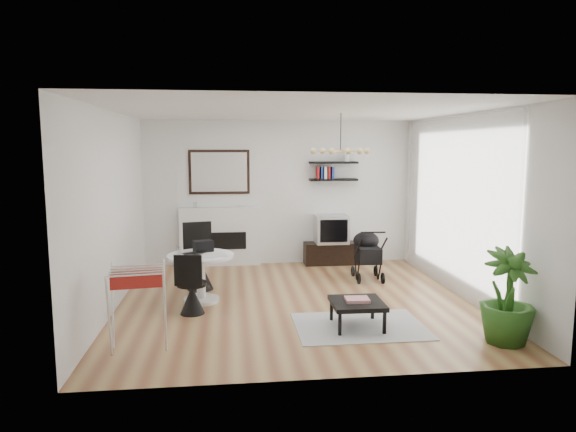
{
  "coord_description": "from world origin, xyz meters",
  "views": [
    {
      "loc": [
        -0.93,
        -7.1,
        2.22
      ],
      "look_at": [
        -0.06,
        0.4,
        1.19
      ],
      "focal_mm": 32.0,
      "sensor_mm": 36.0,
      "label": 1
    }
  ],
  "objects": [
    {
      "name": "black_bag",
      "position": [
        -1.31,
        0.36,
        0.77
      ],
      "size": [
        0.31,
        0.25,
        0.16
      ],
      "primitive_type": "cube",
      "rotation": [
        0.0,
        0.0,
        0.38
      ],
      "color": "black",
      "rests_on": "dining_table"
    },
    {
      "name": "fireplace",
      "position": [
        -1.1,
        2.42,
        0.69
      ],
      "size": [
        1.5,
        0.17,
        2.16
      ],
      "color": "white",
      "rests_on": "floor"
    },
    {
      "name": "drying_rack",
      "position": [
        -1.93,
        -1.54,
        0.48
      ],
      "size": [
        0.68,
        0.64,
        0.91
      ],
      "rotation": [
        0.0,
        0.0,
        0.13
      ],
      "color": "white",
      "rests_on": "floor"
    },
    {
      "name": "laptop",
      "position": [
        -1.4,
        0.14,
        0.71
      ],
      "size": [
        0.43,
        0.38,
        0.03
      ],
      "primitive_type": "imported",
      "rotation": [
        0.0,
        0.0,
        0.53
      ],
      "color": "black",
      "rests_on": "dining_table"
    },
    {
      "name": "crt_tv",
      "position": [
        0.98,
        2.29,
        0.68
      ],
      "size": [
        0.61,
        0.53,
        0.53
      ],
      "color": "silver",
      "rests_on": "tv_console"
    },
    {
      "name": "sheer_curtain",
      "position": [
        2.4,
        0.2,
        1.35
      ],
      "size": [
        0.04,
        3.6,
        2.6
      ],
      "primitive_type": "cube",
      "color": "white",
      "rests_on": "wall_right"
    },
    {
      "name": "shelf_upper",
      "position": [
        1.02,
        2.37,
        1.92
      ],
      "size": [
        0.9,
        0.25,
        0.04
      ],
      "primitive_type": "cube",
      "color": "black",
      "rests_on": "wall_back"
    },
    {
      "name": "wall_back",
      "position": [
        0.0,
        2.5,
        1.35
      ],
      "size": [
        5.0,
        0.0,
        5.0
      ],
      "primitive_type": "plane",
      "rotation": [
        1.57,
        0.0,
        0.0
      ],
      "color": "white",
      "rests_on": "floor"
    },
    {
      "name": "potted_plant",
      "position": [
        2.17,
        -1.82,
        0.54
      ],
      "size": [
        0.7,
        0.7,
        1.08
      ],
      "primitive_type": "imported",
      "rotation": [
        0.0,
        0.0,
        0.16
      ],
      "color": "#275718",
      "rests_on": "floor"
    },
    {
      "name": "floor",
      "position": [
        0.0,
        0.0,
        0.0
      ],
      "size": [
        5.0,
        5.0,
        0.0
      ],
      "primitive_type": "plane",
      "color": "brown",
      "rests_on": "ground"
    },
    {
      "name": "wall_right",
      "position": [
        2.5,
        0.0,
        1.35
      ],
      "size": [
        0.0,
        5.0,
        5.0
      ],
      "primitive_type": "plane",
      "rotation": [
        1.57,
        0.0,
        -1.57
      ],
      "color": "white",
      "rests_on": "floor"
    },
    {
      "name": "wall_left",
      "position": [
        -2.5,
        0.0,
        1.35
      ],
      "size": [
        0.0,
        5.0,
        5.0
      ],
      "primitive_type": "plane",
      "rotation": [
        1.57,
        0.0,
        1.57
      ],
      "color": "white",
      "rests_on": "floor"
    },
    {
      "name": "newspaper",
      "position": [
        -1.17,
        0.08,
        0.7
      ],
      "size": [
        0.4,
        0.36,
        0.01
      ],
      "primitive_type": "cube",
      "rotation": [
        0.0,
        0.0,
        0.29
      ],
      "color": "white",
      "rests_on": "dining_table"
    },
    {
      "name": "chair_near",
      "position": [
        -1.44,
        -0.39,
        0.26
      ],
      "size": [
        0.41,
        0.43,
        0.84
      ],
      "rotation": [
        0.0,
        0.0,
        2.97
      ],
      "color": "black",
      "rests_on": "floor"
    },
    {
      "name": "dining_table",
      "position": [
        -1.35,
        0.15,
        0.46
      ],
      "size": [
        0.95,
        0.95,
        0.69
      ],
      "color": "white",
      "rests_on": "floor"
    },
    {
      "name": "magazines",
      "position": [
        0.61,
        -1.15,
        0.35
      ],
      "size": [
        0.3,
        0.24,
        0.04
      ],
      "primitive_type": "cube",
      "rotation": [
        0.0,
        0.0,
        -0.05
      ],
      "color": "#C83239",
      "rests_on": "coffee_table"
    },
    {
      "name": "shelf_lower",
      "position": [
        1.02,
        2.37,
        1.6
      ],
      "size": [
        0.9,
        0.25,
        0.04
      ],
      "primitive_type": "cube",
      "color": "black",
      "rests_on": "wall_back"
    },
    {
      "name": "pendant_lamp",
      "position": [
        0.7,
        0.3,
        2.15
      ],
      "size": [
        0.9,
        0.9,
        0.1
      ],
      "primitive_type": null,
      "color": "tan",
      "rests_on": "ceiling"
    },
    {
      "name": "rug",
      "position": [
        0.66,
        -1.12,
        0.01
      ],
      "size": [
        1.59,
        1.15,
        0.01
      ],
      "primitive_type": "cube",
      "color": "#A7A7A7",
      "rests_on": "floor"
    },
    {
      "name": "tv_console",
      "position": [
        1.02,
        2.3,
        0.21
      ],
      "size": [
        1.1,
        0.38,
        0.41
      ],
      "primitive_type": "cube",
      "color": "black",
      "rests_on": "floor"
    },
    {
      "name": "chair_far",
      "position": [
        -1.4,
        0.83,
        0.33
      ],
      "size": [
        0.52,
        0.53,
        1.04
      ],
      "rotation": [
        0.0,
        0.0,
        0.2
      ],
      "color": "black",
      "rests_on": "floor"
    },
    {
      "name": "ceiling",
      "position": [
        0.0,
        0.0,
        2.7
      ],
      "size": [
        5.0,
        5.0,
        0.0
      ],
      "primitive_type": "plane",
      "color": "white",
      "rests_on": "wall_back"
    },
    {
      "name": "coffee_table",
      "position": [
        0.62,
        -1.14,
        0.3
      ],
      "size": [
        0.64,
        0.64,
        0.32
      ],
      "rotation": [
        0.0,
        0.0,
        -0.02
      ],
      "color": "black",
      "rests_on": "rug"
    },
    {
      "name": "drinking_glass",
      "position": [
        -1.65,
        0.26,
        0.74
      ],
      "size": [
        0.06,
        0.06,
        0.1
      ],
      "primitive_type": "cylinder",
      "color": "white",
      "rests_on": "dining_table"
    },
    {
      "name": "stroller",
      "position": [
        1.37,
        1.14,
        0.38
      ],
      "size": [
        0.48,
        0.75,
        0.89
      ],
      "rotation": [
        0.0,
        0.0,
        -0.05
      ],
      "color": "black",
      "rests_on": "floor"
    }
  ]
}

